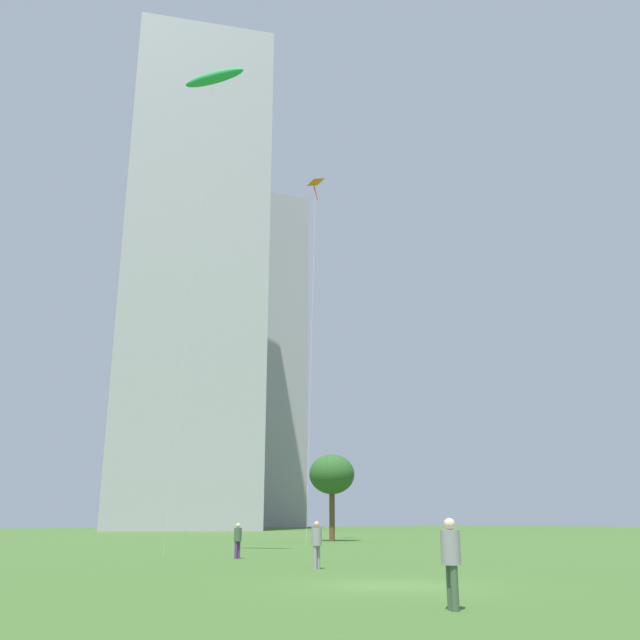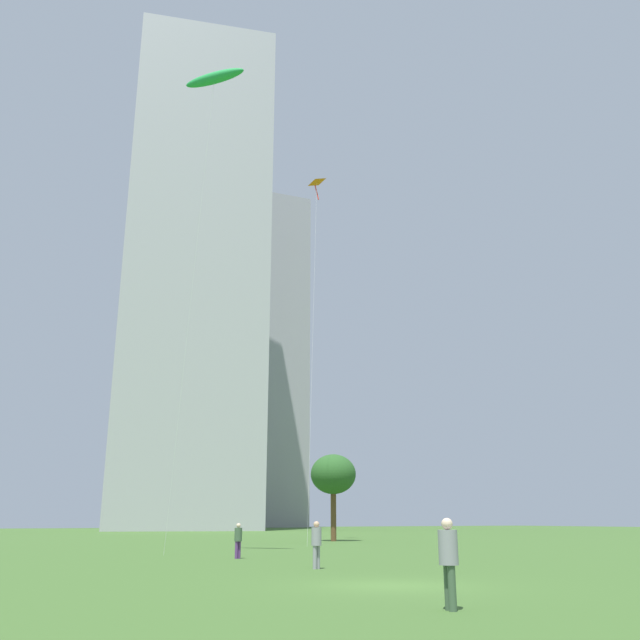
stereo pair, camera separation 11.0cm
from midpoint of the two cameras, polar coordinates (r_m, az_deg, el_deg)
The scene contains 9 objects.
ground at distance 21.23m, azimuth 5.80°, elevation -21.07°, with size 280.00×280.00×0.00m, color #3D6028.
person_standing_0 at distance 27.84m, azimuth -0.41°, elevation -17.88°, with size 0.39×0.39×1.76m.
person_standing_1 at distance 35.19m, azimuth -6.94°, elevation -17.52°, with size 0.37×0.37×1.64m.
person_standing_2 at distance 15.66m, azimuth 10.60°, elevation -18.72°, with size 0.41×0.41×1.86m.
kite_flying_3 at distance 44.87m, azimuth -8.86°, elevation 19.21°, with size 3.09×4.68×28.07m.
kite_flying_4 at distance 66.74m, azimuth -0.43°, elevation 10.87°, with size 5.59×8.35×33.23m.
park_tree_2 at distance 62.27m, azimuth 0.94°, elevation -12.72°, with size 4.00×4.00×7.38m.
distant_highrise_0 at distance 133.98m, azimuth -10.53°, elevation 3.82°, with size 25.38×25.27×94.10m, color #A8A8AD.
distant_highrise_1 at distance 175.69m, azimuth -5.22°, elevation -3.24°, with size 18.07×23.97×81.94m, color #939399.
Camera 1 is at (-11.93, -17.48, 1.84)m, focal length 38.58 mm.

